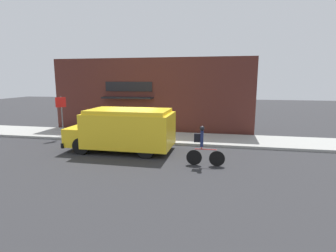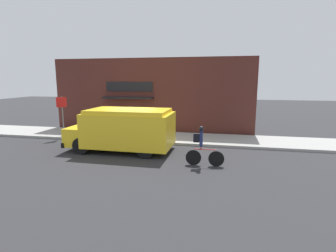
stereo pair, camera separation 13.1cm
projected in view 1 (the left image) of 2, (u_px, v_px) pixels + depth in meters
ground_plane at (134, 143)px, 14.77m from camera, size 70.00×70.00×0.00m
sidewalk at (142, 137)px, 16.18m from camera, size 28.00×2.94×0.14m
storefront at (149, 96)px, 17.56m from camera, size 13.77×0.88×4.97m
school_bus at (124, 129)px, 13.07m from camera, size 5.26×2.87×2.11m
cyclist at (203, 147)px, 10.85m from camera, size 1.60×0.20×1.68m
stop_sign_post at (61, 110)px, 15.85m from camera, size 0.45×0.45×2.41m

